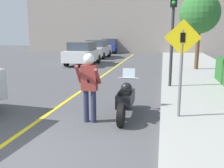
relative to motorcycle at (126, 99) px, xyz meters
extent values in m
plane|color=#4C4C4F|center=(-1.64, -2.82, -0.50)|extent=(80.00, 80.00, 0.00)
cube|color=yellow|center=(-2.24, 3.18, -0.49)|extent=(0.12, 36.00, 0.01)
cube|color=gray|center=(-1.64, 23.18, 2.88)|extent=(28.00, 1.20, 6.76)
cylinder|color=black|center=(0.00, -0.78, -0.20)|extent=(0.14, 0.60, 0.60)
cylinder|color=black|center=(0.00, 0.76, -0.20)|extent=(0.14, 0.60, 0.60)
cube|color=black|center=(0.00, -0.01, 0.03)|extent=(0.40, 1.06, 0.36)
sphere|color=black|center=(0.00, 0.13, 0.29)|extent=(0.32, 0.32, 0.32)
cube|color=black|center=(0.00, -0.25, 0.25)|extent=(0.28, 0.48, 0.10)
cylinder|color=silver|center=(0.00, 0.52, 0.51)|extent=(0.62, 0.03, 0.03)
cube|color=silver|center=(0.00, 0.58, 0.63)|extent=(0.36, 0.12, 0.31)
cylinder|color=#282D4C|center=(-0.95, -0.62, -0.07)|extent=(0.14, 0.14, 0.86)
cylinder|color=#282D4C|center=(-0.75, -0.62, -0.07)|extent=(0.14, 0.14, 0.86)
cube|color=maroon|center=(-0.85, -0.62, 0.69)|extent=(0.40, 0.22, 0.66)
cylinder|color=maroon|center=(-1.10, -0.72, 0.79)|extent=(0.09, 0.39, 0.51)
cylinder|color=maroon|center=(-0.60, -0.74, 0.75)|extent=(0.09, 0.46, 0.46)
sphere|color=tan|center=(-0.85, -0.62, 1.12)|extent=(0.24, 0.24, 0.24)
sphere|color=white|center=(-0.85, -0.62, 1.18)|extent=(0.28, 0.28, 0.28)
cube|color=black|center=(-0.79, -0.90, 0.65)|extent=(0.06, 0.05, 0.11)
cylinder|color=slate|center=(1.43, -0.09, 0.76)|extent=(0.08, 0.08, 2.25)
cube|color=yellow|center=(1.43, -0.11, 1.70)|extent=(0.91, 0.02, 0.91)
cube|color=black|center=(1.43, -0.12, 1.70)|extent=(0.12, 0.01, 0.24)
cylinder|color=#2D2D30|center=(1.30, 3.87, 1.60)|extent=(0.12, 0.12, 3.93)
sphere|color=green|center=(1.30, 3.73, 2.97)|extent=(0.14, 0.14, 0.14)
cylinder|color=brown|center=(3.00, 9.35, 0.88)|extent=(0.24, 0.24, 2.49)
sphere|color=#2D6B2D|center=(3.00, 9.35, 2.96)|extent=(2.37, 2.37, 2.37)
cylinder|color=black|center=(-5.67, 12.46, -0.18)|extent=(0.22, 0.64, 0.64)
cylinder|color=black|center=(-4.02, 12.46, -0.18)|extent=(0.22, 0.64, 0.64)
cylinder|color=black|center=(-5.67, 9.86, -0.18)|extent=(0.22, 0.64, 0.64)
cylinder|color=black|center=(-4.02, 9.86, -0.18)|extent=(0.22, 0.64, 0.64)
cube|color=white|center=(-4.85, 11.16, 0.20)|extent=(1.80, 4.20, 0.76)
cube|color=#38424C|center=(-4.85, 10.99, 0.88)|extent=(1.58, 2.18, 0.60)
cylinder|color=black|center=(-5.95, 17.83, -0.18)|extent=(0.22, 0.64, 0.64)
cylinder|color=black|center=(-4.30, 17.83, -0.18)|extent=(0.22, 0.64, 0.64)
cylinder|color=black|center=(-5.95, 15.23, -0.18)|extent=(0.22, 0.64, 0.64)
cylinder|color=black|center=(-4.30, 15.23, -0.18)|extent=(0.22, 0.64, 0.64)
cube|color=silver|center=(-5.13, 16.53, 0.20)|extent=(1.80, 4.20, 0.76)
cube|color=#38424C|center=(-5.13, 16.36, 0.88)|extent=(1.58, 2.18, 0.60)
cylinder|color=black|center=(-6.04, 24.21, -0.18)|extent=(0.22, 0.64, 0.64)
cylinder|color=black|center=(-4.38, 24.21, -0.18)|extent=(0.22, 0.64, 0.64)
cylinder|color=black|center=(-6.04, 21.61, -0.18)|extent=(0.22, 0.64, 0.64)
cylinder|color=black|center=(-4.38, 21.61, -0.18)|extent=(0.22, 0.64, 0.64)
cube|color=navy|center=(-5.21, 22.91, 0.20)|extent=(1.80, 4.20, 0.76)
cube|color=#38424C|center=(-5.21, 22.74, 0.88)|extent=(1.58, 2.18, 0.60)
camera|label=1|loc=(0.96, -6.64, 1.80)|focal=40.00mm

